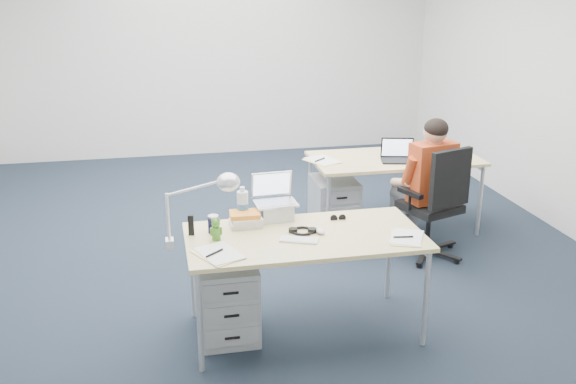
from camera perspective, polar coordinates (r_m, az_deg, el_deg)
The scene contains 24 objects.
floor at distance 5.90m, azimuth -2.74°, elevation -5.24°, with size 7.00×7.00×0.00m, color black.
room at distance 5.43m, azimuth -3.02°, elevation 11.51°, with size 6.02×7.02×2.80m.
desk_near at distance 4.35m, azimuth 1.50°, elevation -4.39°, with size 1.60×0.80×0.73m.
desk_far at distance 6.28m, azimuth 9.44°, elevation 2.66°, with size 1.60×0.80×0.73m.
office_chair at distance 5.82m, azimuth 12.59°, elevation -2.92°, with size 0.82×0.82×1.02m.
seated_person at distance 5.85m, azimuth 11.84°, elevation 0.65°, with size 0.46×0.73×1.24m.
drawer_pedestal_near at distance 4.51m, azimuth -5.44°, elevation -9.40°, with size 0.40×0.50×0.55m, color #A2A5A7.
drawer_pedestal_far at distance 6.21m, azimuth 4.09°, elevation -1.27°, with size 0.40×0.50×0.55m, color #A2A5A7.
silver_laptop at distance 4.57m, azimuth -1.11°, elevation -0.51°, with size 0.30×0.23×0.32m, color silver, non-canonical shape.
wireless_keyboard at distance 4.24m, azimuth 0.99°, elevation -4.27°, with size 0.25×0.10×0.01m, color white.
computer_mouse at distance 4.36m, azimuth 2.90°, elevation -3.51°, with size 0.05×0.09×0.03m, color white.
headphones at distance 4.37m, azimuth 1.30°, elevation -3.42°, with size 0.19×0.15×0.03m, color black, non-canonical shape.
can_koozie at distance 4.38m, azimuth -6.65°, elevation -2.84°, with size 0.08×0.08×0.12m, color #16123B.
water_bottle at distance 4.52m, azimuth -4.06°, elevation -1.13°, with size 0.08×0.08×0.26m, color silver.
bear_figurine at distance 4.25m, azimuth -6.42°, elevation -3.30°, with size 0.08×0.06×0.15m, color #2B721E, non-canonical shape.
book_stack at distance 4.48m, azimuth -3.80°, elevation -2.42°, with size 0.22×0.17×0.10m, color silver.
cordless_phone at distance 4.36m, azimuth -8.62°, elevation -2.93°, with size 0.04×0.02×0.14m, color black.
papers_left at distance 4.05m, azimuth -6.25°, elevation -5.53°, with size 0.22×0.31×0.01m, color #F9E290.
papers_right at distance 4.34m, azimuth 10.44°, elevation -4.05°, with size 0.20×0.28×0.01m, color #F9E290.
sunglasses at distance 4.61m, azimuth 4.47°, elevation -2.32°, with size 0.12×0.05×0.03m, color black, non-canonical shape.
desk_lamp at distance 4.12m, azimuth -8.57°, elevation -1.57°, with size 0.44×0.16×0.50m, color silver, non-canonical shape.
dark_laptop at distance 6.09m, azimuth 9.78°, elevation 3.69°, with size 0.30×0.29×0.22m, color black, non-canonical shape.
far_cup at distance 6.56m, azimuth 12.24°, elevation 4.04°, with size 0.07×0.07×0.10m, color white.
far_papers at distance 6.05m, azimuth 3.04°, elevation 2.78°, with size 0.23×0.32×0.01m, color white.
Camera 1 is at (-0.82, -5.33, 2.39)m, focal length 40.00 mm.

